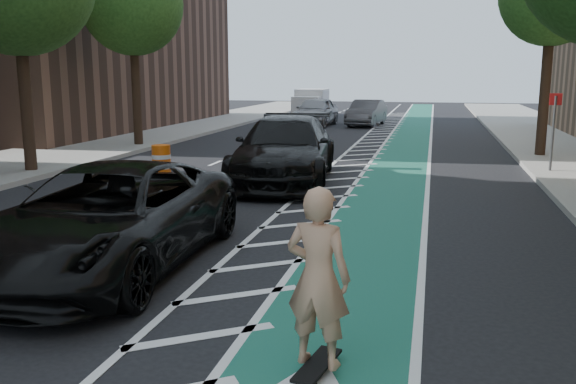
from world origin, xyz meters
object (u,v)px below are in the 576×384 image
(barrel_a, at_px, (161,162))
(suv_near, at_px, (108,218))
(skateboarder, at_px, (318,277))
(suv_far, at_px, (285,150))

(barrel_a, bearing_deg, suv_near, -70.37)
(skateboarder, height_order, barrel_a, skateboarder)
(barrel_a, bearing_deg, skateboarder, -58.11)
(suv_near, distance_m, suv_far, 8.33)
(suv_far, bearing_deg, skateboarder, -80.51)
(suv_near, relative_size, suv_far, 0.93)
(suv_near, xyz_separation_m, suv_far, (0.86, 8.29, 0.10))
(skateboarder, xyz_separation_m, barrel_a, (-6.81, 10.95, -0.60))
(skateboarder, xyz_separation_m, suv_far, (-3.01, 10.99, -0.13))
(suv_near, height_order, suv_far, suv_far)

